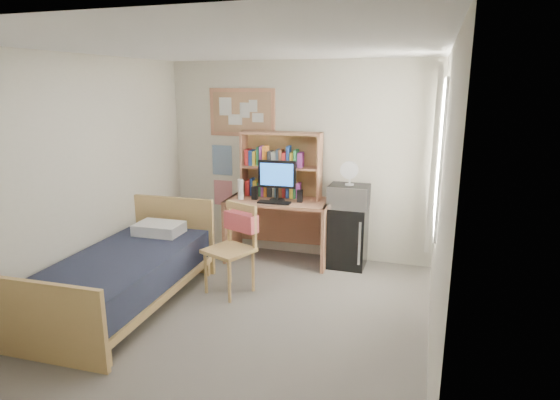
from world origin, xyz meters
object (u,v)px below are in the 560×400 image
(microwave, at_px, (349,196))
(bulletin_board, at_px, (242,112))
(desk, at_px, (278,230))
(monitor, at_px, (277,181))
(bed, at_px, (125,281))
(desk_fan, at_px, (350,174))
(mini_fridge, at_px, (348,236))
(speaker_left, at_px, (255,193))
(speaker_right, at_px, (300,196))
(desk_chair, at_px, (229,250))

(microwave, bearing_deg, bulletin_board, 170.05)
(bulletin_board, xyz_separation_m, desk, (0.63, -0.34, -1.50))
(monitor, bearing_deg, bed, -125.74)
(microwave, xyz_separation_m, desk_fan, (0.00, -0.00, 0.28))
(desk, relative_size, mini_fridge, 1.69)
(desk, bearing_deg, mini_fridge, 2.51)
(bed, distance_m, speaker_left, 2.00)
(bulletin_board, xyz_separation_m, speaker_right, (0.93, -0.38, -1.01))
(desk, bearing_deg, speaker_left, -168.69)
(bed, distance_m, monitor, 2.21)
(mini_fridge, relative_size, monitor, 1.50)
(speaker_right, bearing_deg, bulletin_board, 154.48)
(speaker_left, bearing_deg, monitor, -0.00)
(bed, distance_m, microwave, 2.82)
(bulletin_board, relative_size, desk_fan, 3.44)
(bed, bearing_deg, desk_fan, 40.55)
(bed, distance_m, speaker_right, 2.33)
(bulletin_board, xyz_separation_m, mini_fridge, (1.54, -0.24, -1.53))
(bed, bearing_deg, bulletin_board, 75.08)
(bulletin_board, distance_m, speaker_right, 1.42)
(desk_chair, height_order, speaker_right, desk_chair)
(monitor, bearing_deg, mini_fridge, 6.25)
(mini_fridge, xyz_separation_m, desk_fan, (0.00, -0.02, 0.81))
(monitor, relative_size, speaker_left, 3.01)
(bulletin_board, height_order, mini_fridge, bulletin_board)
(bed, xyz_separation_m, desk_fan, (2.01, 1.87, 0.92))
(desk_chair, height_order, mini_fridge, desk_chair)
(speaker_left, height_order, desk_fan, desk_fan)
(bulletin_board, bearing_deg, desk, -28.29)
(desk_chair, xyz_separation_m, speaker_left, (-0.09, 1.04, 0.41))
(desk, distance_m, monitor, 0.68)
(monitor, xyz_separation_m, desk_fan, (0.91, 0.13, 0.11))
(microwave, bearing_deg, bed, -137.27)
(speaker_right, height_order, desk_fan, desk_fan)
(bed, distance_m, desk_fan, 2.89)
(desk, xyz_separation_m, microwave, (0.91, 0.07, 0.51))
(speaker_left, bearing_deg, mini_fridge, 4.71)
(mini_fridge, distance_m, monitor, 1.16)
(bed, height_order, speaker_right, speaker_right)
(bed, bearing_deg, mini_fridge, 40.85)
(desk, xyz_separation_m, monitor, (0.00, -0.06, 0.68))
(bed, height_order, desk_fan, desk_fan)
(speaker_right, bearing_deg, monitor, 180.00)
(desk, distance_m, microwave, 1.05)
(bed, relative_size, desk_fan, 7.68)
(desk_chair, height_order, monitor, monitor)
(bulletin_board, height_order, speaker_right, bulletin_board)
(desk, xyz_separation_m, mini_fridge, (0.91, 0.09, -0.02))
(bulletin_board, distance_m, microwave, 1.85)
(desk, distance_m, bed, 2.11)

